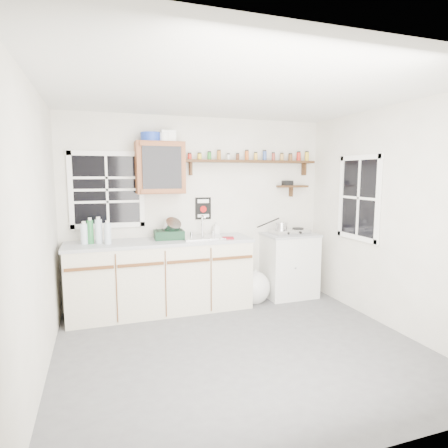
{
  "coord_description": "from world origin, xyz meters",
  "views": [
    {
      "loc": [
        -1.31,
        -3.34,
        1.74
      ],
      "look_at": [
        0.0,
        0.55,
        1.2
      ],
      "focal_mm": 30.0,
      "sensor_mm": 36.0,
      "label": 1
    }
  ],
  "objects_px": {
    "main_cabinet": "(162,276)",
    "right_cabinet": "(289,265)",
    "hotplate": "(290,231)",
    "spice_shelf": "(253,161)",
    "dish_rack": "(170,232)",
    "upper_cabinet": "(160,168)"
  },
  "relations": [
    {
      "from": "right_cabinet",
      "to": "main_cabinet",
      "type": "bearing_deg",
      "value": -179.21
    },
    {
      "from": "spice_shelf",
      "to": "dish_rack",
      "type": "bearing_deg",
      "value": -173.33
    },
    {
      "from": "upper_cabinet",
      "to": "spice_shelf",
      "type": "xyz_separation_m",
      "value": [
        1.3,
        0.07,
        0.11
      ]
    },
    {
      "from": "spice_shelf",
      "to": "hotplate",
      "type": "distance_m",
      "value": 1.12
    },
    {
      "from": "dish_rack",
      "to": "hotplate",
      "type": "height_order",
      "value": "dish_rack"
    },
    {
      "from": "upper_cabinet",
      "to": "right_cabinet",
      "type": "bearing_deg",
      "value": -3.76
    },
    {
      "from": "main_cabinet",
      "to": "hotplate",
      "type": "distance_m",
      "value": 1.88
    },
    {
      "from": "main_cabinet",
      "to": "right_cabinet",
      "type": "distance_m",
      "value": 1.84
    },
    {
      "from": "spice_shelf",
      "to": "hotplate",
      "type": "xyz_separation_m",
      "value": [
        0.49,
        -0.21,
        -0.99
      ]
    },
    {
      "from": "main_cabinet",
      "to": "dish_rack",
      "type": "distance_m",
      "value": 0.57
    },
    {
      "from": "main_cabinet",
      "to": "right_cabinet",
      "type": "height_order",
      "value": "main_cabinet"
    },
    {
      "from": "main_cabinet",
      "to": "upper_cabinet",
      "type": "relative_size",
      "value": 3.55
    },
    {
      "from": "dish_rack",
      "to": "spice_shelf",
      "type": "bearing_deg",
      "value": 9.76
    },
    {
      "from": "spice_shelf",
      "to": "hotplate",
      "type": "bearing_deg",
      "value": -23.05
    },
    {
      "from": "right_cabinet",
      "to": "upper_cabinet",
      "type": "distance_m",
      "value": 2.26
    },
    {
      "from": "right_cabinet",
      "to": "upper_cabinet",
      "type": "bearing_deg",
      "value": 176.24
    },
    {
      "from": "main_cabinet",
      "to": "right_cabinet",
      "type": "bearing_deg",
      "value": 0.79
    },
    {
      "from": "hotplate",
      "to": "right_cabinet",
      "type": "bearing_deg",
      "value": 47.69
    },
    {
      "from": "main_cabinet",
      "to": "hotplate",
      "type": "bearing_deg",
      "value": 0.17
    },
    {
      "from": "hotplate",
      "to": "main_cabinet",
      "type": "bearing_deg",
      "value": 177.24
    },
    {
      "from": "main_cabinet",
      "to": "spice_shelf",
      "type": "relative_size",
      "value": 1.21
    },
    {
      "from": "main_cabinet",
      "to": "spice_shelf",
      "type": "xyz_separation_m",
      "value": [
        1.33,
        0.21,
        1.47
      ]
    }
  ]
}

